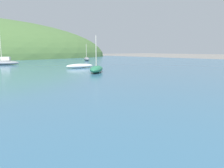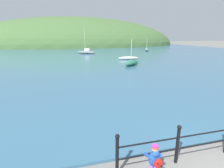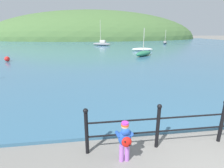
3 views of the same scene
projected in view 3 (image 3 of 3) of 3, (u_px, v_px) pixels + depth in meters
name	position (u px, v px, depth m)	size (l,w,h in m)	color
water	(101.00, 46.00, 33.58)	(80.00, 60.00, 0.10)	#386684
far_hillside	(94.00, 39.00, 65.76)	(75.96, 41.78, 20.00)	#476B38
iron_railing	(191.00, 122.00, 4.51)	(5.48, 0.12, 1.21)	black
child_in_coat	(125.00, 139.00, 3.90)	(0.38, 0.53, 1.00)	#AD66C6
boat_twin_mast	(102.00, 44.00, 34.40)	(3.86, 2.93, 4.78)	gray
boat_red_dinghy	(165.00, 42.00, 38.88)	(1.91, 3.01, 2.96)	gray
boat_blue_hull	(144.00, 53.00, 20.31)	(2.91, 2.89, 3.10)	#287551
boat_white_sailboat	(142.00, 49.00, 25.30)	(3.11, 1.12, 0.45)	silver
mooring_buoy	(7.00, 59.00, 16.64)	(0.47, 0.47, 0.47)	red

